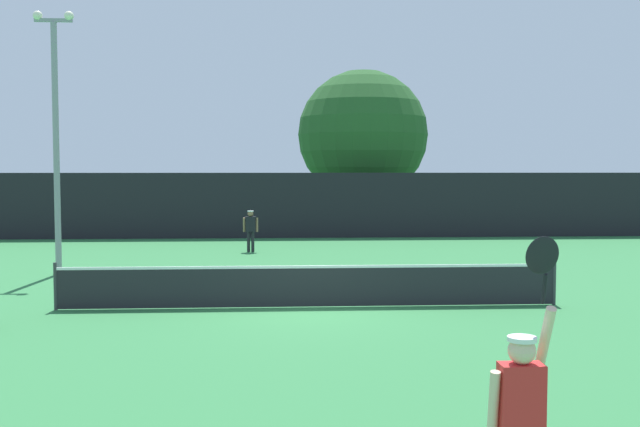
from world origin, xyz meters
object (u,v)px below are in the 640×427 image
tennis_ball (297,304)px  large_tree (363,135)px  player_serving (522,402)px  player_receiving (251,227)px  parked_car_near (323,212)px  light_pole (56,125)px

tennis_ball → large_tree: bearing=79.5°
player_serving → player_receiving: 21.96m
large_tree → tennis_ball: bearing=-100.5°
tennis_ball → large_tree: (4.00, 21.56, 4.88)m
tennis_ball → parked_car_near: 23.41m
tennis_ball → light_pole: size_ratio=0.01×
light_pole → player_serving: bearing=-61.8°
tennis_ball → player_receiving: bearing=97.6°
player_serving → parked_car_near: 34.04m
player_serving → tennis_ball: bearing=98.9°
player_receiving → light_pole: bearing=45.5°
light_pole → parked_car_near: 20.38m
large_tree → player_serving: bearing=-94.1°
tennis_ball → parked_car_near: parked_car_near is taller
tennis_ball → player_serving: bearing=-81.1°
player_receiving → tennis_ball: player_receiving is taller
player_receiving → parked_car_near: size_ratio=0.36×
player_serving → player_receiving: (-3.15, 21.73, -0.19)m
player_serving → parked_car_near: bearing=89.4°
tennis_ball → parked_car_near: bearing=85.0°
player_receiving → large_tree: (5.48, 10.56, 3.96)m
player_receiving → large_tree: 12.53m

